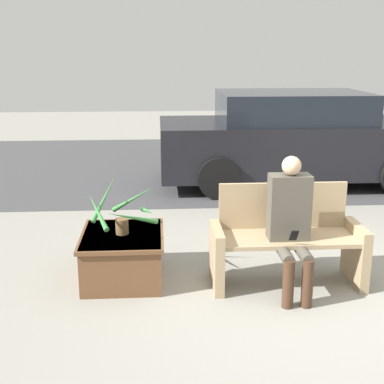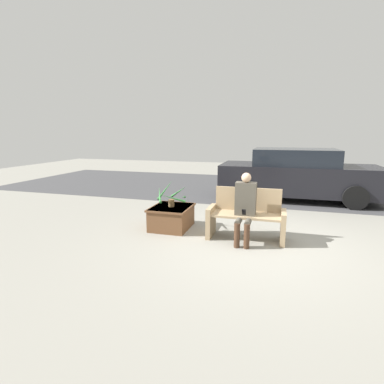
% 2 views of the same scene
% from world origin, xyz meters
% --- Properties ---
extents(ground_plane, '(30.00, 30.00, 0.00)m').
position_xyz_m(ground_plane, '(0.00, 0.00, 0.00)').
color(ground_plane, gray).
extents(road_surface, '(20.00, 6.00, 0.01)m').
position_xyz_m(road_surface, '(0.00, 5.85, 0.00)').
color(road_surface, '#424244').
rests_on(road_surface, ground_plane).
extents(bench, '(1.46, 0.57, 0.96)m').
position_xyz_m(bench, '(-0.27, 0.32, 0.43)').
color(bench, tan).
rests_on(bench, ground_plane).
extents(person_seated, '(0.38, 0.60, 1.29)m').
position_xyz_m(person_seated, '(-0.28, 0.14, 0.71)').
color(person_seated, '#4C473D').
rests_on(person_seated, ground_plane).
extents(planter_box, '(0.81, 0.95, 0.47)m').
position_xyz_m(planter_box, '(-1.86, 0.50, 0.26)').
color(planter_box, brown).
rests_on(planter_box, ground_plane).
extents(potted_plant, '(0.71, 0.70, 0.53)m').
position_xyz_m(potted_plant, '(-1.85, 0.51, 0.69)').
color(potted_plant, brown).
rests_on(potted_plant, planter_box).
extents(parked_car, '(4.58, 1.98, 1.54)m').
position_xyz_m(parked_car, '(0.82, 4.23, 0.76)').
color(parked_car, black).
rests_on(parked_car, ground_plane).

